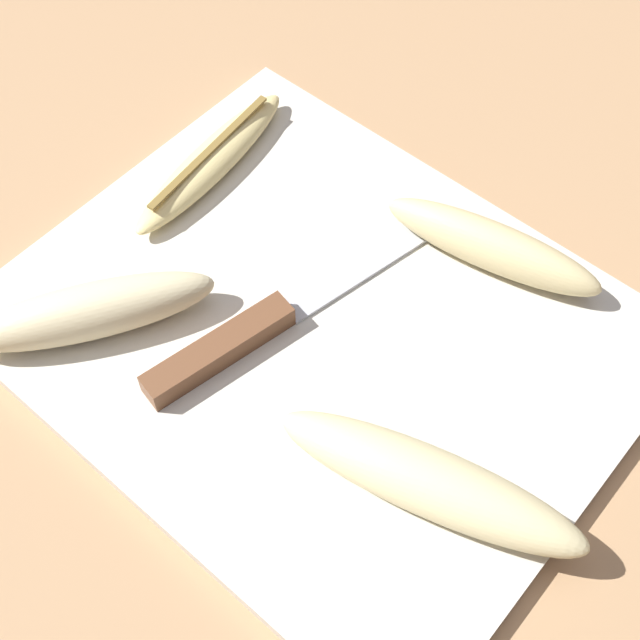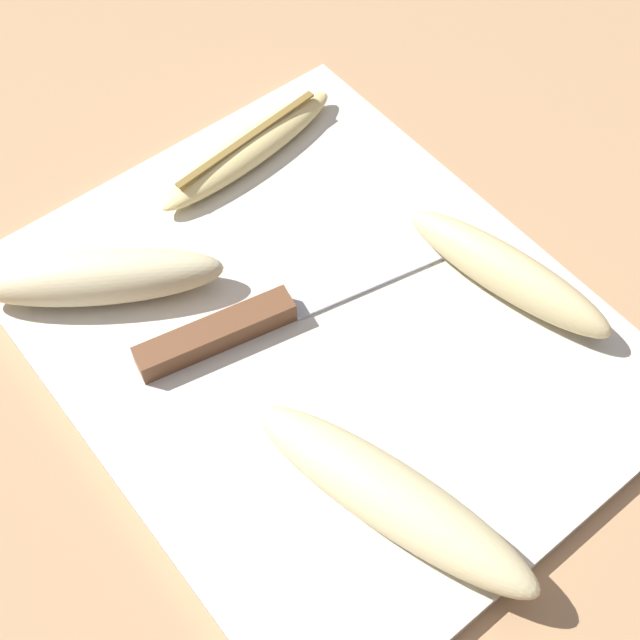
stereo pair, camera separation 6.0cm
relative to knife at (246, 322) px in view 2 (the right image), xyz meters
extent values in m
plane|color=tan|center=(0.03, 0.04, -0.02)|extent=(4.00, 4.00, 0.00)
cube|color=beige|center=(0.03, 0.04, -0.01)|extent=(0.41, 0.34, 0.01)
cube|color=brown|center=(0.00, -0.02, 0.00)|extent=(0.04, 0.11, 0.02)
cube|color=#B7BABF|center=(0.02, 0.10, -0.01)|extent=(0.05, 0.13, 0.00)
ellipsoid|color=beige|center=(0.09, 0.16, 0.01)|extent=(0.16, 0.07, 0.04)
ellipsoid|color=beige|center=(0.16, -0.01, 0.01)|extent=(0.20, 0.09, 0.04)
ellipsoid|color=beige|center=(-0.09, -0.06, 0.01)|extent=(0.13, 0.16, 0.04)
ellipsoid|color=#EDD689|center=(-0.13, 0.10, 0.00)|extent=(0.05, 0.18, 0.02)
cube|color=olive|center=(-0.13, 0.10, 0.01)|extent=(0.02, 0.14, 0.00)
camera|label=1|loc=(0.25, -0.21, 0.51)|focal=50.00mm
camera|label=2|loc=(0.29, -0.17, 0.51)|focal=50.00mm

